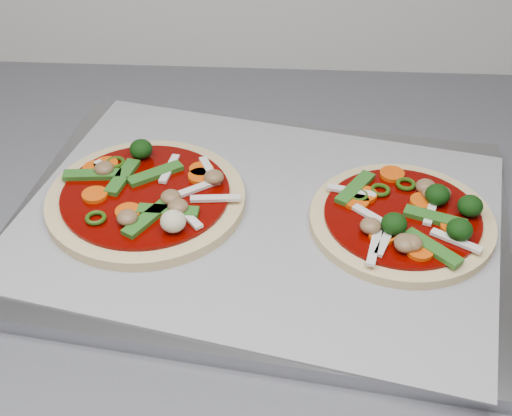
{
  "coord_description": "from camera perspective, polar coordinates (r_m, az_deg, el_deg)",
  "views": [
    {
      "loc": [
        -0.04,
        0.73,
        1.36
      ],
      "look_at": [
        -0.07,
        1.26,
        0.93
      ],
      "focal_mm": 50.0,
      "sensor_mm": 36.0,
      "label": 1
    }
  ],
  "objects": [
    {
      "name": "countertop",
      "position": [
        0.75,
        5.75,
        -1.25
      ],
      "size": [
        3.6,
        0.6,
        0.04
      ],
      "primitive_type": "cube",
      "color": "#57575E",
      "rests_on": "base_cabinet"
    },
    {
      "name": "baking_tray",
      "position": [
        0.7,
        0.28,
        -1.18
      ],
      "size": [
        0.52,
        0.41,
        0.02
      ],
      "primitive_type": "cube",
      "rotation": [
        0.0,
        0.0,
        -0.14
      ],
      "color": "#95959B",
      "rests_on": "countertop"
    },
    {
      "name": "parchment",
      "position": [
        0.69,
        0.28,
        -0.63
      ],
      "size": [
        0.51,
        0.42,
        0.0
      ],
      "primitive_type": "cube",
      "rotation": [
        0.0,
        0.0,
        -0.22
      ],
      "color": "gray",
      "rests_on": "baking_tray"
    },
    {
      "name": "pizza_left",
      "position": [
        0.71,
        -8.75,
        0.93
      ],
      "size": [
        0.2,
        0.2,
        0.03
      ],
      "rotation": [
        0.0,
        0.0,
        -0.02
      ],
      "color": "#E3BF80",
      "rests_on": "parchment"
    },
    {
      "name": "pizza_right",
      "position": [
        0.69,
        11.88,
        -0.83
      ],
      "size": [
        0.21,
        0.21,
        0.03
      ],
      "rotation": [
        0.0,
        0.0,
        0.19
      ],
      "color": "#E3BF80",
      "rests_on": "parchment"
    }
  ]
}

